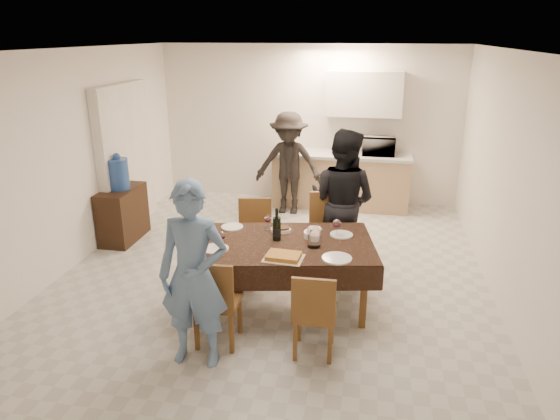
{
  "coord_description": "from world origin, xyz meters",
  "views": [
    {
      "loc": [
        1.09,
        -5.32,
        2.77
      ],
      "look_at": [
        0.14,
        -0.3,
        0.94
      ],
      "focal_mm": 32.0,
      "sensor_mm": 36.0,
      "label": 1
    }
  ],
  "objects_px": {
    "wine_bottle": "(277,224)",
    "savoury_tart": "(284,256)",
    "person_near": "(194,276)",
    "dining_table": "(281,245)",
    "water_pitcher": "(314,237)",
    "microwave": "(379,146)",
    "person_kitchen": "(289,164)",
    "console": "(123,214)",
    "water_jug": "(118,174)",
    "person_far": "(342,201)"
  },
  "relations": [
    {
      "from": "dining_table",
      "to": "console",
      "type": "bearing_deg",
      "value": 140.01
    },
    {
      "from": "wine_bottle",
      "to": "person_far",
      "type": "xyz_separation_m",
      "value": [
        0.6,
        1.0,
        -0.04
      ]
    },
    {
      "from": "dining_table",
      "to": "water_jug",
      "type": "relative_size",
      "value": 4.92
    },
    {
      "from": "console",
      "to": "microwave",
      "type": "height_order",
      "value": "microwave"
    },
    {
      "from": "console",
      "to": "wine_bottle",
      "type": "distance_m",
      "value": 2.84
    },
    {
      "from": "water_pitcher",
      "to": "person_kitchen",
      "type": "height_order",
      "value": "person_kitchen"
    },
    {
      "from": "console",
      "to": "savoury_tart",
      "type": "distance_m",
      "value": 3.17
    },
    {
      "from": "dining_table",
      "to": "person_near",
      "type": "height_order",
      "value": "person_near"
    },
    {
      "from": "console",
      "to": "person_far",
      "type": "relative_size",
      "value": 0.46
    },
    {
      "from": "water_pitcher",
      "to": "savoury_tart",
      "type": "height_order",
      "value": "water_pitcher"
    },
    {
      "from": "savoury_tart",
      "to": "console",
      "type": "bearing_deg",
      "value": 145.85
    },
    {
      "from": "wine_bottle",
      "to": "person_near",
      "type": "distance_m",
      "value": 1.21
    },
    {
      "from": "water_pitcher",
      "to": "microwave",
      "type": "xyz_separation_m",
      "value": [
        0.61,
        3.43,
        0.21
      ]
    },
    {
      "from": "water_pitcher",
      "to": "person_far",
      "type": "distance_m",
      "value": 1.12
    },
    {
      "from": "console",
      "to": "wine_bottle",
      "type": "height_order",
      "value": "wine_bottle"
    },
    {
      "from": "water_pitcher",
      "to": "person_far",
      "type": "relative_size",
      "value": 0.12
    },
    {
      "from": "wine_bottle",
      "to": "microwave",
      "type": "height_order",
      "value": "microwave"
    },
    {
      "from": "wine_bottle",
      "to": "savoury_tart",
      "type": "distance_m",
      "value": 0.48
    },
    {
      "from": "wine_bottle",
      "to": "person_kitchen",
      "type": "relative_size",
      "value": 0.21
    },
    {
      "from": "console",
      "to": "dining_table",
      "type": "bearing_deg",
      "value": -28.96
    },
    {
      "from": "savoury_tart",
      "to": "person_near",
      "type": "relative_size",
      "value": 0.22
    },
    {
      "from": "dining_table",
      "to": "person_near",
      "type": "relative_size",
      "value": 1.24
    },
    {
      "from": "wine_bottle",
      "to": "person_kitchen",
      "type": "distance_m",
      "value": 2.9
    },
    {
      "from": "dining_table",
      "to": "water_pitcher",
      "type": "relative_size",
      "value": 10.17
    },
    {
      "from": "microwave",
      "to": "person_kitchen",
      "type": "xyz_separation_m",
      "value": [
        -1.38,
        -0.45,
        -0.24
      ]
    },
    {
      "from": "water_jug",
      "to": "person_kitchen",
      "type": "distance_m",
      "value": 2.59
    },
    {
      "from": "console",
      "to": "person_far",
      "type": "bearing_deg",
      "value": -6.25
    },
    {
      "from": "person_kitchen",
      "to": "person_far",
      "type": "bearing_deg",
      "value": -62.67
    },
    {
      "from": "water_jug",
      "to": "microwave",
      "type": "height_order",
      "value": "microwave"
    },
    {
      "from": "water_jug",
      "to": "microwave",
      "type": "xyz_separation_m",
      "value": [
        3.46,
        1.99,
        0.1
      ]
    },
    {
      "from": "person_far",
      "to": "person_kitchen",
      "type": "height_order",
      "value": "person_far"
    },
    {
      "from": "microwave",
      "to": "person_near",
      "type": "distance_m",
      "value": 4.68
    },
    {
      "from": "dining_table",
      "to": "person_kitchen",
      "type": "bearing_deg",
      "value": 87.15
    },
    {
      "from": "water_jug",
      "to": "person_far",
      "type": "xyz_separation_m",
      "value": [
        3.05,
        -0.33,
        -0.09
      ]
    },
    {
      "from": "dining_table",
      "to": "person_kitchen",
      "type": "height_order",
      "value": "person_kitchen"
    },
    {
      "from": "water_jug",
      "to": "person_kitchen",
      "type": "relative_size",
      "value": 0.26
    },
    {
      "from": "water_pitcher",
      "to": "microwave",
      "type": "distance_m",
      "value": 3.49
    },
    {
      "from": "wine_bottle",
      "to": "water_pitcher",
      "type": "distance_m",
      "value": 0.42
    },
    {
      "from": "dining_table",
      "to": "console",
      "type": "relative_size",
      "value": 2.56
    },
    {
      "from": "console",
      "to": "savoury_tart",
      "type": "relative_size",
      "value": 2.18
    },
    {
      "from": "savoury_tart",
      "to": "person_far",
      "type": "bearing_deg",
      "value": 72.53
    },
    {
      "from": "water_pitcher",
      "to": "dining_table",
      "type": "bearing_deg",
      "value": 171.87
    },
    {
      "from": "microwave",
      "to": "person_far",
      "type": "relative_size",
      "value": 0.29
    },
    {
      "from": "microwave",
      "to": "person_far",
      "type": "distance_m",
      "value": 2.37
    },
    {
      "from": "dining_table",
      "to": "water_jug",
      "type": "bearing_deg",
      "value": 140.01
    },
    {
      "from": "console",
      "to": "water_pitcher",
      "type": "distance_m",
      "value": 3.22
    },
    {
      "from": "water_jug",
      "to": "person_near",
      "type": "xyz_separation_m",
      "value": [
        1.95,
        -2.43,
        -0.12
      ]
    },
    {
      "from": "person_far",
      "to": "person_near",
      "type": "bearing_deg",
      "value": 84.01
    },
    {
      "from": "console",
      "to": "savoury_tart",
      "type": "bearing_deg",
      "value": -34.15
    },
    {
      "from": "dining_table",
      "to": "water_pitcher",
      "type": "distance_m",
      "value": 0.38
    }
  ]
}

